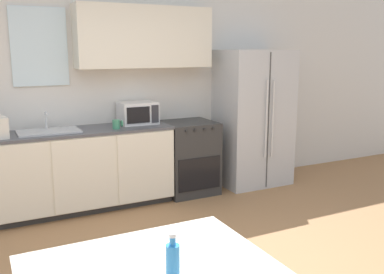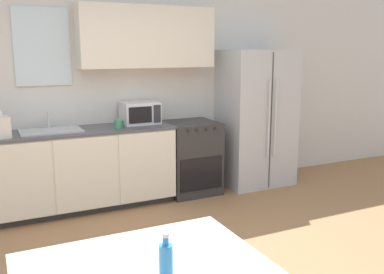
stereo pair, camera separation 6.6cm
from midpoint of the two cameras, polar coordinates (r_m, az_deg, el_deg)
name	(u,v)px [view 1 (the left image)]	position (r m, az deg, el deg)	size (l,w,h in m)	color
wall_back	(97,80)	(5.23, -12.91, 7.39)	(12.00, 0.38, 2.70)	silver
kitchen_counter	(80,170)	(5.04, -15.11, -4.23)	(2.11, 0.62, 0.93)	#333333
oven_range	(188,157)	(5.46, -0.82, -2.74)	(0.64, 0.63, 0.92)	#2D2D2D
refrigerator	(253,118)	(5.82, 7.85, 2.53)	(0.93, 0.71, 1.81)	silver
kitchen_sink	(49,131)	(4.89, -18.93, 0.77)	(0.65, 0.40, 0.20)	#B7BABC
microwave	(138,113)	(5.20, -7.61, 3.21)	(0.44, 0.35, 0.26)	silver
coffee_mug	(117,124)	(4.90, -10.36, 1.69)	(0.12, 0.08, 0.10)	#3F8C66
drink_bottle	(173,261)	(2.11, -3.51, -16.21)	(0.07, 0.07, 0.24)	#338CD8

